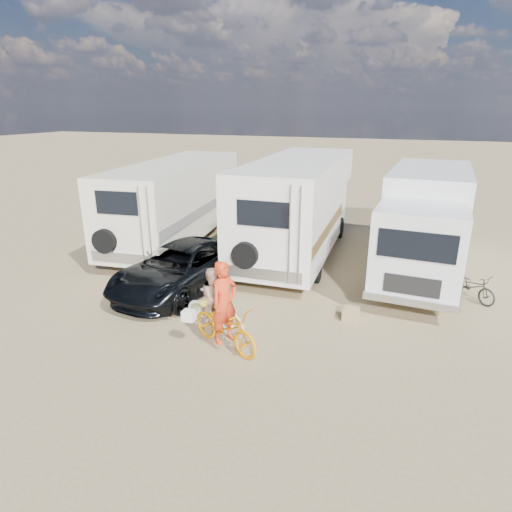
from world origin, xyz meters
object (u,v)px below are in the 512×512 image
(rv_main, at_px, (298,208))
(dark_suv, at_px, (181,268))
(rv_left, at_px, (176,203))
(rider_man, at_px, (225,310))
(box_truck, at_px, (424,224))
(bike_parked, at_px, (472,286))
(crate, at_px, (351,314))
(rider_woman, at_px, (214,305))
(bike_man, at_px, (225,327))
(cooler, at_px, (197,272))
(bike_woman, at_px, (214,312))

(rv_main, relative_size, dark_suv, 1.73)
(rv_left, height_order, rider_man, rv_left)
(rv_main, xyz_separation_m, rv_left, (-4.93, -0.25, -0.15))
(box_truck, xyz_separation_m, bike_parked, (1.42, -1.76, -1.25))
(dark_suv, relative_size, crate, 12.41)
(dark_suv, height_order, rider_woman, rider_woman)
(bike_man, bearing_deg, rv_main, 25.98)
(rider_man, bearing_deg, cooler, 60.04)
(bike_woman, bearing_deg, rv_main, 13.78)
(rv_left, bearing_deg, box_truck, -7.94)
(bike_man, bearing_deg, dark_suv, 69.05)
(rv_main, relative_size, bike_parked, 5.52)
(cooler, bearing_deg, bike_woman, -78.84)
(bike_man, distance_m, crate, 3.48)
(rv_left, xyz_separation_m, bike_woman, (4.61, -6.31, -1.06))
(bike_woman, relative_size, crate, 4.56)
(dark_suv, xyz_separation_m, cooler, (0.04, 0.95, -0.47))
(bike_parked, distance_m, crate, 3.93)
(box_truck, bearing_deg, crate, -107.69)
(bike_man, bearing_deg, crate, -22.24)
(rider_woman, xyz_separation_m, cooler, (-2.07, 3.05, -0.53))
(bike_man, height_order, rider_man, rider_man)
(rv_left, xyz_separation_m, crate, (7.65, -4.49, -1.45))
(bike_man, bearing_deg, rider_woman, 67.84)
(dark_suv, height_order, rider_man, rider_man)
(rider_man, xyz_separation_m, cooler, (-2.60, 3.61, -0.74))
(bike_man, xyz_separation_m, rider_man, (0.00, 0.00, 0.43))
(dark_suv, distance_m, rider_woman, 2.97)
(rv_main, relative_size, bike_woman, 4.70)
(bike_parked, bearing_deg, rider_woman, 168.89)
(dark_suv, height_order, bike_woman, dark_suv)
(rider_woman, distance_m, cooler, 3.72)
(bike_parked, xyz_separation_m, crate, (-3.05, -2.47, -0.25))
(bike_man, bearing_deg, rider_man, 24.24)
(bike_man, relative_size, bike_woman, 1.11)
(bike_parked, relative_size, cooler, 2.81)
(rv_left, bearing_deg, dark_suv, -65.58)
(bike_woman, bearing_deg, rv_left, 52.74)
(rider_man, bearing_deg, box_truck, -7.76)
(dark_suv, height_order, cooler, dark_suv)
(cooler, bearing_deg, rider_man, -77.20)
(box_truck, relative_size, crate, 19.58)
(box_truck, distance_m, rider_woman, 7.70)
(dark_suv, distance_m, bike_man, 3.74)
(bike_woman, height_order, rider_man, rider_man)
(box_truck, bearing_deg, dark_suv, -146.35)
(box_truck, xyz_separation_m, dark_suv, (-6.77, -3.96, -0.97))
(bike_man, distance_m, rider_man, 0.43)
(rv_main, xyz_separation_m, bike_woman, (-0.32, -6.55, -1.21))
(bike_woman, xyz_separation_m, rider_man, (0.53, -0.56, 0.41))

